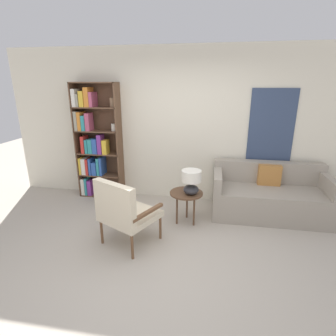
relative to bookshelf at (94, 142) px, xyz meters
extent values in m
plane|color=#B2A899|center=(1.59, -1.84, -1.06)|extent=(14.00, 14.00, 0.00)
cube|color=silver|center=(1.59, 0.19, 0.29)|extent=(6.40, 0.06, 2.70)
cube|color=#334260|center=(3.12, 0.14, 0.32)|extent=(0.73, 0.02, 1.27)
cube|color=brown|center=(-0.30, 0.01, 0.00)|extent=(0.02, 0.30, 2.11)
cube|color=brown|center=(0.50, 0.01, 0.00)|extent=(0.02, 0.30, 2.11)
cube|color=brown|center=(0.10, 0.01, 1.04)|extent=(0.82, 0.30, 0.02)
cube|color=brown|center=(0.10, 0.01, -1.05)|extent=(0.82, 0.30, 0.02)
cube|color=brown|center=(0.10, 0.15, 0.00)|extent=(0.82, 0.01, 2.11)
cube|color=brown|center=(0.10, 0.01, -0.63)|extent=(0.82, 0.30, 0.02)
cube|color=silver|center=(-0.25, -0.01, -0.88)|extent=(0.07, 0.25, 0.32)
cube|color=teal|center=(-0.19, -0.03, -0.87)|extent=(0.04, 0.21, 0.34)
cube|color=#7A338C|center=(-0.12, -0.03, -0.89)|extent=(0.08, 0.20, 0.29)
cube|color=brown|center=(0.10, 0.01, -0.21)|extent=(0.82, 0.30, 0.02)
cube|color=gold|center=(-0.26, -0.02, -0.46)|extent=(0.04, 0.23, 0.32)
cube|color=silver|center=(-0.20, -0.02, -0.47)|extent=(0.08, 0.23, 0.31)
cube|color=red|center=(-0.13, -0.04, -0.47)|extent=(0.05, 0.19, 0.30)
cube|color=#2D56A8|center=(-0.07, -0.02, -0.46)|extent=(0.04, 0.23, 0.31)
cube|color=#2D56A8|center=(0.01, -0.03, -0.50)|extent=(0.09, 0.21, 0.24)
cube|color=teal|center=(0.09, -0.03, -0.46)|extent=(0.05, 0.21, 0.33)
cube|color=#2D56A8|center=(0.14, -0.01, -0.45)|extent=(0.04, 0.25, 0.34)
cube|color=brown|center=(0.10, 0.01, 0.21)|extent=(0.82, 0.30, 0.02)
cylinder|color=#194723|center=(-0.24, 0.01, -0.07)|extent=(0.06, 0.06, 0.26)
cube|color=red|center=(-0.17, -0.02, -0.05)|extent=(0.06, 0.22, 0.31)
cube|color=teal|center=(-0.10, -0.03, -0.08)|extent=(0.05, 0.21, 0.25)
cube|color=teal|center=(-0.03, -0.04, -0.07)|extent=(0.08, 0.20, 0.26)
cube|color=#2D56A8|center=(0.06, -0.03, -0.06)|extent=(0.09, 0.21, 0.27)
cube|color=#7A338C|center=(0.16, -0.04, -0.03)|extent=(0.08, 0.18, 0.35)
cube|color=gold|center=(0.25, -0.05, -0.07)|extent=(0.08, 0.17, 0.26)
cube|color=brown|center=(0.10, 0.01, 0.62)|extent=(0.82, 0.30, 0.02)
cube|color=gray|center=(-0.26, -0.01, 0.39)|extent=(0.06, 0.25, 0.34)
cube|color=orange|center=(-0.19, -0.01, 0.38)|extent=(0.06, 0.24, 0.33)
cube|color=teal|center=(-0.12, -0.02, 0.35)|extent=(0.07, 0.23, 0.27)
cube|color=#B24C6B|center=(-0.04, -0.03, 0.37)|extent=(0.08, 0.20, 0.31)
cylinder|color=beige|center=(0.42, 0.01, 0.28)|extent=(0.11, 0.11, 0.13)
cube|color=silver|center=(-0.25, -0.03, 0.79)|extent=(0.07, 0.20, 0.30)
cube|color=gray|center=(-0.19, -0.03, 0.74)|extent=(0.04, 0.22, 0.22)
cube|color=gold|center=(-0.11, -0.04, 0.77)|extent=(0.08, 0.18, 0.27)
cube|color=orange|center=(-0.01, -0.01, 0.80)|extent=(0.09, 0.25, 0.33)
cube|color=#B24C6B|center=(0.07, -0.01, 0.76)|extent=(0.06, 0.25, 0.25)
cylinder|color=#8C6B4C|center=(0.42, 0.01, 0.71)|extent=(0.10, 0.10, 0.16)
cylinder|color=brown|center=(1.51, -1.29, -0.88)|extent=(0.04, 0.04, 0.35)
cylinder|color=brown|center=(1.00, -1.04, -0.88)|extent=(0.04, 0.04, 0.35)
cylinder|color=brown|center=(1.26, -1.79, -0.88)|extent=(0.04, 0.04, 0.35)
cylinder|color=brown|center=(0.75, -1.54, -0.88)|extent=(0.04, 0.04, 0.35)
cube|color=beige|center=(1.13, -1.42, -0.67)|extent=(0.87, 0.86, 0.08)
cube|color=beige|center=(1.01, -1.66, -0.37)|extent=(0.62, 0.38, 0.50)
cube|color=brown|center=(1.40, -1.55, -0.53)|extent=(0.30, 0.54, 0.04)
cube|color=brown|center=(0.86, -1.28, -0.53)|extent=(0.30, 0.54, 0.04)
cube|color=#9E9384|center=(3.12, -0.31, -0.82)|extent=(1.80, 0.84, 0.47)
cube|color=#9E9384|center=(3.12, 0.01, -0.40)|extent=(1.80, 0.20, 0.36)
cube|color=#9E9384|center=(2.28, -0.31, -0.46)|extent=(0.12, 0.84, 0.25)
cube|color=#9E9384|center=(3.96, -0.31, -0.46)|extent=(0.12, 0.84, 0.25)
cube|color=#B27538|center=(3.12, -0.14, -0.41)|extent=(0.36, 0.12, 0.34)
cylinder|color=brown|center=(1.81, -0.78, -0.56)|extent=(0.50, 0.50, 0.03)
cylinder|color=brown|center=(1.81, -0.63, -0.82)|extent=(0.03, 0.03, 0.48)
cylinder|color=brown|center=(1.68, -0.85, -0.82)|extent=(0.03, 0.03, 0.48)
cylinder|color=brown|center=(1.94, -0.85, -0.82)|extent=(0.03, 0.03, 0.48)
ellipsoid|color=#2D2D33|center=(1.89, -0.83, -0.48)|extent=(0.23, 0.23, 0.15)
cylinder|color=tan|center=(1.89, -0.83, -0.37)|extent=(0.02, 0.02, 0.06)
cylinder|color=white|center=(1.89, -0.83, -0.26)|extent=(0.29, 0.29, 0.17)
camera|label=1|loc=(2.16, -4.44, 1.02)|focal=28.00mm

